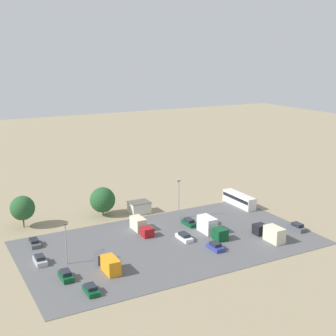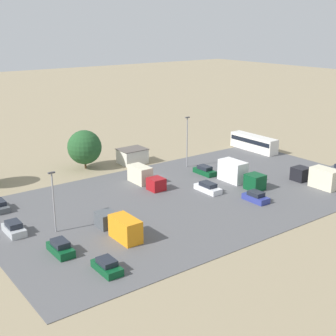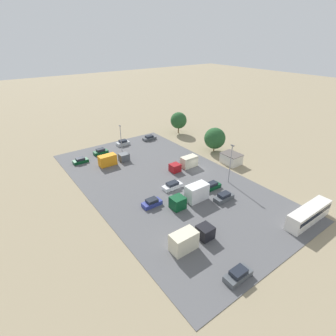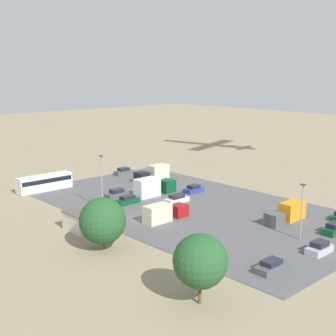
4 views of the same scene
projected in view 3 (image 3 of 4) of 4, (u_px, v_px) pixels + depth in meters
The scene contains 21 objects.
ground_plane at pixel (198, 170), 68.34m from camera, with size 400.00×400.00×0.00m, color gray.
parking_lot_surface at pixel (164, 182), 62.63m from camera, with size 62.21×34.79×0.08m.
shed_building at pixel (231, 159), 71.15m from camera, with size 5.20×4.15×2.87m.
bus at pixel (309, 214), 48.66m from camera, with size 2.64×11.27×3.15m.
parked_car_0 at pixel (101, 152), 76.92m from camera, with size 1.88×4.17×1.66m.
parked_car_1 at pixel (81, 161), 71.71m from camera, with size 1.91×4.02×1.47m.
parked_car_2 at pixel (152, 203), 53.75m from camera, with size 1.95×4.08×1.54m.
parked_car_3 at pixel (224, 197), 55.51m from camera, with size 1.88×4.56×1.64m.
parked_car_4 at pixel (238, 275), 37.61m from camera, with size 1.95×4.40×1.63m.
parked_car_5 at pixel (149, 138), 87.41m from camera, with size 1.94×4.49×1.43m.
parked_car_6 at pixel (212, 186), 59.62m from camera, with size 1.83×4.49×1.54m.
parked_car_7 at pixel (123, 143), 83.22m from camera, with size 1.96×4.10×1.66m.
parked_car_8 at pixel (172, 186), 59.86m from camera, with size 1.93×4.79×1.50m.
parked_truck_0 at pixel (185, 163), 68.68m from camera, with size 2.35×8.15×2.87m.
parked_truck_1 at pixel (192, 195), 54.48m from camera, with size 2.59×8.90×3.58m.
parked_truck_2 at pixel (112, 159), 70.83m from camera, with size 2.31×8.46×2.89m.
parked_truck_3 at pixel (190, 239), 43.11m from camera, with size 2.56×8.28×3.27m.
tree_near_shed at pixel (179, 120), 91.63m from camera, with size 5.68×5.68×7.51m.
tree_apron_mid at pixel (215, 138), 77.53m from camera, with size 6.28×6.28×7.22m.
light_pole_lot_centre at pixel (230, 162), 60.19m from camera, with size 0.90×0.28×9.52m.
light_pole_lot_edge at pixel (121, 137), 76.84m from camera, with size 0.90×0.28×8.14m.
Camera 3 is at (-44.34, 42.05, 31.59)m, focal length 28.00 mm.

